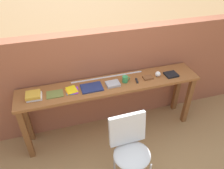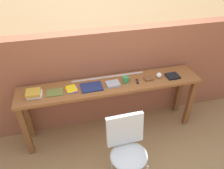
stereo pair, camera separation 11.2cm
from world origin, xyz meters
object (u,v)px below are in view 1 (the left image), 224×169
chair_white_moulded (131,146)px  pamphlet_pile_colourful (72,90)px  book_open_centre (92,88)px  mug (125,79)px  book_stack_leftmost (34,96)px  leather_journal_brown (148,78)px  book_repair_rightmost (171,74)px  multitool_folded (137,81)px  sports_ball_small (158,74)px  magazine_cycling (55,94)px

chair_white_moulded → pamphlet_pile_colourful: 1.01m
book_open_centre → mug: mug is taller
book_open_centre → mug: 0.47m
book_stack_leftmost → leather_journal_brown: (1.53, 0.00, -0.02)m
book_stack_leftmost → book_repair_rightmost: 1.88m
pamphlet_pile_colourful → multitool_folded: bearing=-2.2°
pamphlet_pile_colourful → sports_ball_small: 1.21m
book_stack_leftmost → magazine_cycling: (0.25, -0.00, -0.03)m
pamphlet_pile_colourful → sports_ball_small: (1.21, -0.01, 0.03)m
mug → magazine_cycling: bearing=-179.4°
leather_journal_brown → book_repair_rightmost: bearing=-4.9°
leather_journal_brown → book_repair_rightmost: 0.35m
book_repair_rightmost → mug: bearing=175.0°
chair_white_moulded → leather_journal_brown: leather_journal_brown is taller
book_repair_rightmost → magazine_cycling: bearing=177.0°
multitool_folded → book_stack_leftmost: bearing=179.1°
chair_white_moulded → pamphlet_pile_colourful: (-0.53, 0.78, 0.36)m
chair_white_moulded → magazine_cycling: magazine_cycling is taller
book_stack_leftmost → book_repair_rightmost: book_stack_leftmost is taller
book_stack_leftmost → pamphlet_pile_colourful: size_ratio=1.00×
book_open_centre → multitool_folded: 0.63m
pamphlet_pile_colourful → leather_journal_brown: bearing=-0.7°
multitool_folded → sports_ball_small: (0.33, 0.03, 0.03)m
pamphlet_pile_colourful → book_repair_rightmost: size_ratio=1.11×
book_stack_leftmost → book_open_centre: book_stack_leftmost is taller
sports_ball_small → multitool_folded: bearing=-175.2°
multitool_folded → book_repair_rightmost: 0.52m
magazine_cycling → leather_journal_brown: leather_journal_brown is taller
magazine_cycling → book_repair_rightmost: book_repair_rightmost is taller
pamphlet_pile_colourful → mug: bearing=-0.4°
chair_white_moulded → mug: mug is taller
pamphlet_pile_colourful → leather_journal_brown: 1.06m
leather_journal_brown → sports_ball_small: (0.15, 0.01, 0.03)m
leather_journal_brown → sports_ball_small: sports_ball_small is taller
leather_journal_brown → magazine_cycling: bearing=179.2°
leather_journal_brown → chair_white_moulded: bearing=-125.3°
multitool_folded → book_repair_rightmost: (0.52, -0.00, 0.01)m
book_stack_leftmost → multitool_folded: (1.35, -0.02, -0.03)m
book_open_centre → multitool_folded: book_open_centre is taller
magazine_cycling → mug: (0.94, 0.01, 0.04)m
magazine_cycling → multitool_folded: 1.10m
mug → sports_ball_small: (0.49, -0.00, -0.01)m
mug → book_repair_rightmost: (0.68, -0.03, -0.03)m
mug → sports_ball_small: 0.49m
book_stack_leftmost → leather_journal_brown: 1.53m
multitool_folded → leather_journal_brown: size_ratio=0.85×
chair_white_moulded → leather_journal_brown: bearing=55.6°
magazine_cycling → pamphlet_pile_colourful: (0.22, 0.01, 0.00)m
book_stack_leftmost → pamphlet_pile_colourful: (0.47, 0.01, -0.03)m
chair_white_moulded → mug: (0.19, 0.78, 0.40)m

